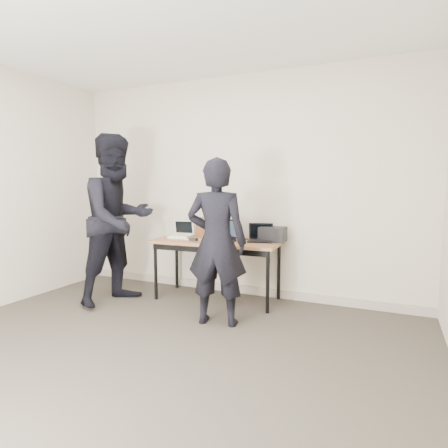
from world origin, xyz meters
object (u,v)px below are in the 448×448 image
Objects in this scene: laptop_right at (260,237)px; leather_satchel at (211,227)px; equipment_box at (273,234)px; laptop_center at (222,236)px; laptop_beige at (181,234)px; desk at (217,245)px; person_typist at (217,242)px; person_observer at (118,219)px.

laptop_right is 0.93× the size of leather_satchel.
laptop_center is at bearing -160.28° from equipment_box.
laptop_beige is 1.00× the size of equipment_box.
desk is 0.94× the size of person_typist.
person_typist is (0.83, -0.72, 0.06)m from laptop_beige.
laptop_right is 0.69m from leather_satchel.
laptop_beige is 1.14m from equipment_box.
desk is 0.51m from laptop_beige.
laptop_beige is at bearing -171.53° from equipment_box.
laptop_center is 0.35m from leather_satchel.
desk is 1.19m from person_observer.
equipment_box is 0.15× the size of person_observer.
person_typist reaches higher than laptop_beige.
leather_satchel reaches higher than laptop_right.
equipment_box is at bearing -119.66° from person_typist.
leather_satchel is at bearing 156.69° from laptop_center.
equipment_box is 0.18× the size of person_typist.
leather_satchel is 0.81m from equipment_box.
laptop_beige is 0.57m from laptop_center.
person_observer is at bearing -141.16° from laptop_beige.
equipment_box reaches higher than desk.
equipment_box is at bearing -4.50° from leather_satchel.
person_observer reaches higher than desk.
laptop_beige is 0.70× the size of laptop_center.
laptop_right is (1.00, 0.11, 0.01)m from laptop_beige.
laptop_right is 0.15m from equipment_box.
person_typist reaches higher than laptop_right.
laptop_center reaches higher than laptop_beige.
desk is 3.71× the size of laptop_center.
leather_satchel reaches higher than desk.
laptop_right is at bearing 37.75° from laptop_center.
leather_satchel reaches higher than equipment_box.
equipment_box is at bearing 14.04° from desk.
person_typist is (-0.30, -0.89, 0.01)m from equipment_box.
laptop_right is 1.18× the size of equipment_box.
desk is at bearing -179.43° from laptop_right.
laptop_center reaches higher than laptop_right.
laptop_center is 1.23m from person_observer.
equipment_box is at bearing 39.10° from laptop_center.
person_observer reaches higher than leather_satchel.
laptop_beige is 0.18× the size of person_typist.
laptop_right is at bearing 12.10° from desk.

